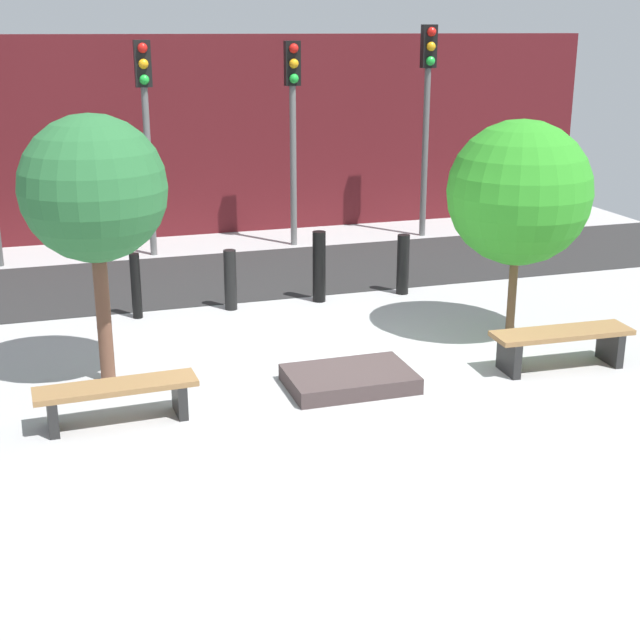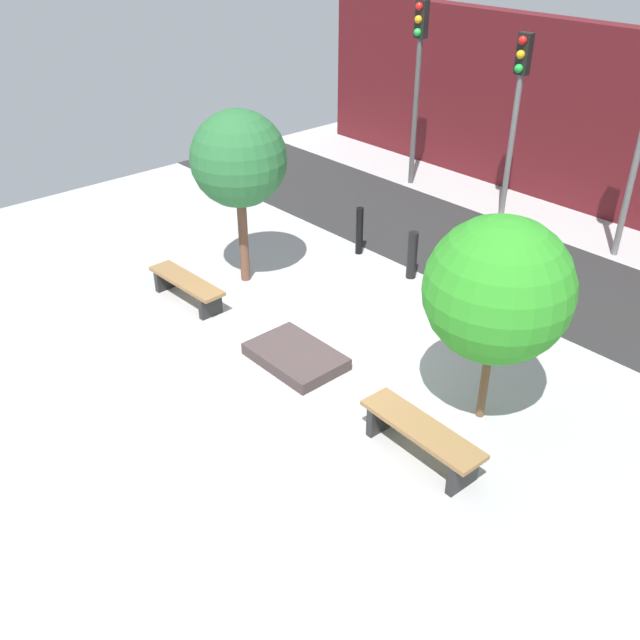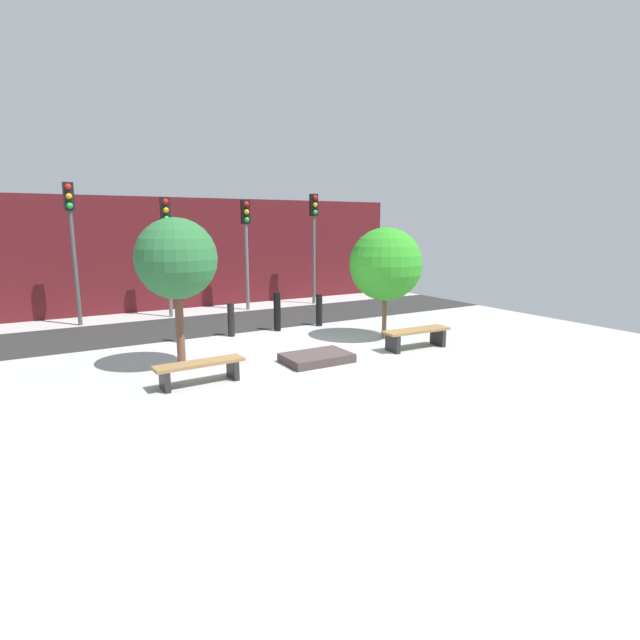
% 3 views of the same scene
% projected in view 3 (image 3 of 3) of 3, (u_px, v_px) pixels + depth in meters
% --- Properties ---
extents(ground_plane, '(18.00, 18.00, 0.00)m').
position_uv_depth(ground_plane, '(311.00, 359.00, 11.02)').
color(ground_plane, '#A8A8A8').
extents(road_strip, '(18.00, 3.13, 0.01)m').
position_uv_depth(road_strip, '(231.00, 322.00, 15.16)').
color(road_strip, '#282828').
rests_on(road_strip, ground).
extents(building_facade, '(16.20, 0.50, 3.83)m').
position_uv_depth(building_facade, '(194.00, 253.00, 17.77)').
color(building_facade, '#511419').
rests_on(building_facade, ground).
extents(bench_left, '(1.68, 0.48, 0.43)m').
position_uv_depth(bench_left, '(200.00, 368.00, 9.26)').
color(bench_left, black).
rests_on(bench_left, ground).
extents(bench_right, '(1.75, 0.53, 0.48)m').
position_uv_depth(bench_right, '(416.00, 335.00, 11.90)').
color(bench_right, black).
rests_on(bench_right, ground).
extents(planter_bed, '(1.44, 0.96, 0.19)m').
position_uv_depth(planter_bed, '(317.00, 358.00, 10.80)').
color(planter_bed, '#413434').
rests_on(planter_bed, ground).
extents(tree_behind_left_bench, '(1.63, 1.63, 3.08)m').
position_uv_depth(tree_behind_left_bench, '(176.00, 259.00, 9.94)').
color(tree_behind_left_bench, brown).
rests_on(tree_behind_left_bench, ground).
extents(tree_behind_right_bench, '(1.86, 1.86, 2.87)m').
position_uv_depth(tree_behind_right_bench, '(386.00, 264.00, 12.64)').
color(tree_behind_right_bench, brown).
rests_on(tree_behind_right_bench, ground).
extents(bollard_far_left, '(0.14, 0.14, 0.94)m').
position_uv_depth(bollard_far_left, '(180.00, 324.00, 12.52)').
color(bollard_far_left, black).
rests_on(bollard_far_left, ground).
extents(bollard_left, '(0.18, 0.18, 0.89)m').
position_uv_depth(bollard_left, '(231.00, 320.00, 13.21)').
color(bollard_left, black).
rests_on(bollard_left, ground).
extents(bollard_center, '(0.20, 0.20, 1.07)m').
position_uv_depth(bollard_center, '(277.00, 312.00, 13.87)').
color(bollard_center, black).
rests_on(bollard_center, ground).
extents(bollard_right, '(0.19, 0.19, 0.93)m').
position_uv_depth(bollard_right, '(319.00, 310.00, 14.56)').
color(bollard_right, black).
rests_on(bollard_right, ground).
extents(traffic_light_west, '(0.28, 0.27, 4.09)m').
position_uv_depth(traffic_light_west, '(72.00, 229.00, 14.19)').
color(traffic_light_west, '#4B4B4B').
rests_on(traffic_light_west, ground).
extents(traffic_light_mid_west, '(0.28, 0.27, 3.75)m').
position_uv_depth(traffic_light_mid_west, '(167.00, 235.00, 15.57)').
color(traffic_light_mid_west, '#606060').
rests_on(traffic_light_mid_west, ground).
extents(traffic_light_mid_east, '(0.28, 0.27, 3.73)m').
position_uv_depth(traffic_light_mid_east, '(246.00, 235.00, 16.90)').
color(traffic_light_mid_east, slate).
rests_on(traffic_light_mid_east, ground).
extents(traffic_light_east, '(0.28, 0.27, 4.00)m').
position_uv_depth(traffic_light_east, '(314.00, 229.00, 18.21)').
color(traffic_light_east, '#565656').
rests_on(traffic_light_east, ground).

